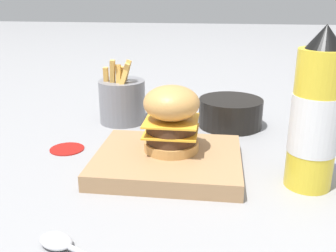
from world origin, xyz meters
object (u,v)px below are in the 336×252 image
(fries_basket, at_px, (122,100))
(side_bowl, at_px, (230,112))
(ketchup_bottle, at_px, (316,118))
(spoon, at_px, (67,246))
(burger, at_px, (171,118))
(serving_board, at_px, (168,161))

(fries_basket, height_order, side_bowl, fries_basket)
(ketchup_bottle, relative_size, fries_basket, 1.66)
(side_bowl, xyz_separation_m, spoon, (-0.20, -0.48, -0.03))
(burger, distance_m, fries_basket, 0.26)
(ketchup_bottle, bearing_deg, serving_board, 171.01)
(side_bowl, bearing_deg, fries_basket, -179.50)
(serving_board, bearing_deg, side_bowl, 65.02)
(ketchup_bottle, bearing_deg, side_bowl, 112.89)
(serving_board, xyz_separation_m, burger, (0.00, 0.02, 0.07))
(burger, xyz_separation_m, ketchup_bottle, (0.22, -0.05, 0.03))
(serving_board, relative_size, side_bowl, 1.75)
(burger, height_order, fries_basket, fries_basket)
(side_bowl, bearing_deg, ketchup_bottle, -67.11)
(ketchup_bottle, bearing_deg, burger, 166.60)
(ketchup_bottle, height_order, spoon, ketchup_bottle)
(burger, relative_size, ketchup_bottle, 0.46)
(burger, xyz_separation_m, side_bowl, (0.11, 0.22, -0.05))
(ketchup_bottle, relative_size, side_bowl, 1.76)
(serving_board, distance_m, ketchup_bottle, 0.25)
(serving_board, height_order, side_bowl, side_bowl)
(fries_basket, xyz_separation_m, spoon, (0.05, -0.48, -0.05))
(burger, xyz_separation_m, fries_basket, (-0.14, 0.22, -0.03))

